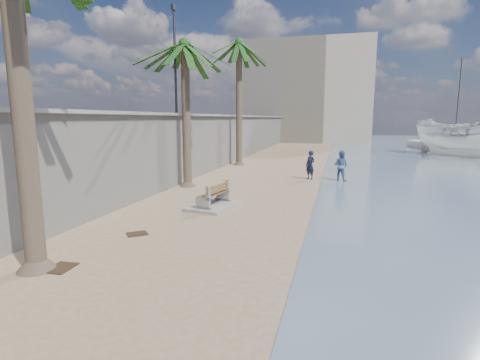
{
  "coord_description": "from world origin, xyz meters",
  "views": [
    {
      "loc": [
        2.8,
        -5.59,
        3.34
      ],
      "look_at": [
        -0.5,
        7.0,
        1.2
      ],
      "focal_mm": 28.0,
      "sensor_mm": 36.0,
      "label": 1
    }
  ],
  "objects_px": {
    "yacht_far": "(430,146)",
    "person_b": "(341,164)",
    "person_a": "(310,163)",
    "palm_mid": "(185,46)",
    "boat_cruiser": "(471,135)",
    "sailboat_west": "(454,142)",
    "palm_back": "(239,45)",
    "bench_far": "(213,198)"
  },
  "relations": [
    {
      "from": "bench_far",
      "to": "palm_back",
      "type": "distance_m",
      "value": 15.57
    },
    {
      "from": "bench_far",
      "to": "person_b",
      "type": "relative_size",
      "value": 1.28
    },
    {
      "from": "person_b",
      "to": "yacht_far",
      "type": "bearing_deg",
      "value": -86.22
    },
    {
      "from": "palm_mid",
      "to": "sailboat_west",
      "type": "relative_size",
      "value": 0.71
    },
    {
      "from": "bench_far",
      "to": "yacht_far",
      "type": "distance_m",
      "value": 35.32
    },
    {
      "from": "person_a",
      "to": "person_b",
      "type": "height_order",
      "value": "person_a"
    },
    {
      "from": "yacht_far",
      "to": "sailboat_west",
      "type": "bearing_deg",
      "value": -40.14
    },
    {
      "from": "palm_back",
      "to": "sailboat_west",
      "type": "height_order",
      "value": "sailboat_west"
    },
    {
      "from": "person_a",
      "to": "yacht_far",
      "type": "xyz_separation_m",
      "value": [
        11.34,
        24.57,
        -0.57
      ]
    },
    {
      "from": "boat_cruiser",
      "to": "sailboat_west",
      "type": "distance_m",
      "value": 16.7
    },
    {
      "from": "bench_far",
      "to": "yacht_far",
      "type": "xyz_separation_m",
      "value": [
        14.38,
        32.27,
        -0.04
      ]
    },
    {
      "from": "palm_back",
      "to": "person_b",
      "type": "height_order",
      "value": "palm_back"
    },
    {
      "from": "palm_back",
      "to": "person_b",
      "type": "distance_m",
      "value": 11.7
    },
    {
      "from": "palm_back",
      "to": "yacht_far",
      "type": "xyz_separation_m",
      "value": [
        16.84,
        19.15,
        -8.06
      ]
    },
    {
      "from": "person_a",
      "to": "boat_cruiser",
      "type": "relative_size",
      "value": 0.4
    },
    {
      "from": "person_a",
      "to": "palm_mid",
      "type": "bearing_deg",
      "value": -109.66
    },
    {
      "from": "boat_cruiser",
      "to": "sailboat_west",
      "type": "xyz_separation_m",
      "value": [
        3.11,
        16.33,
        -1.54
      ]
    },
    {
      "from": "boat_cruiser",
      "to": "person_b",
      "type": "bearing_deg",
      "value": -171.56
    },
    {
      "from": "palm_mid",
      "to": "bench_far",
      "type": "bearing_deg",
      "value": -55.8
    },
    {
      "from": "boat_cruiser",
      "to": "yacht_far",
      "type": "xyz_separation_m",
      "value": [
        -1.45,
        8.1,
        -1.53
      ]
    },
    {
      "from": "palm_mid",
      "to": "sailboat_west",
      "type": "distance_m",
      "value": 42.95
    },
    {
      "from": "yacht_far",
      "to": "boat_cruiser",
      "type": "bearing_deg",
      "value": 178.99
    },
    {
      "from": "sailboat_west",
      "to": "person_a",
      "type": "bearing_deg",
      "value": -115.86
    },
    {
      "from": "palm_mid",
      "to": "palm_back",
      "type": "bearing_deg",
      "value": 88.64
    },
    {
      "from": "bench_far",
      "to": "person_b",
      "type": "distance_m",
      "value": 9.01
    },
    {
      "from": "bench_far",
      "to": "person_a",
      "type": "height_order",
      "value": "person_a"
    },
    {
      "from": "palm_back",
      "to": "boat_cruiser",
      "type": "distance_m",
      "value": 22.35
    },
    {
      "from": "sailboat_west",
      "to": "palm_back",
      "type": "bearing_deg",
      "value": -128.0
    },
    {
      "from": "palm_mid",
      "to": "yacht_far",
      "type": "height_order",
      "value": "palm_mid"
    },
    {
      "from": "yacht_far",
      "to": "bench_far",
      "type": "bearing_deg",
      "value": 144.8
    },
    {
      "from": "palm_back",
      "to": "sailboat_west",
      "type": "bearing_deg",
      "value": 52.0
    },
    {
      "from": "yacht_far",
      "to": "person_b",
      "type": "bearing_deg",
      "value": 147.3
    },
    {
      "from": "palm_mid",
      "to": "palm_back",
      "type": "height_order",
      "value": "palm_back"
    },
    {
      "from": "bench_far",
      "to": "boat_cruiser",
      "type": "relative_size",
      "value": 0.51
    },
    {
      "from": "yacht_far",
      "to": "sailboat_west",
      "type": "xyz_separation_m",
      "value": [
        4.56,
        8.24,
        -0.01
      ]
    },
    {
      "from": "palm_mid",
      "to": "person_b",
      "type": "distance_m",
      "value": 10.09
    },
    {
      "from": "yacht_far",
      "to": "sailboat_west",
      "type": "relative_size",
      "value": 0.73
    },
    {
      "from": "palm_mid",
      "to": "palm_back",
      "type": "xyz_separation_m",
      "value": [
        0.22,
        9.17,
        1.71
      ]
    },
    {
      "from": "person_b",
      "to": "yacht_far",
      "type": "xyz_separation_m",
      "value": [
        9.69,
        24.58,
        -0.56
      ]
    },
    {
      "from": "palm_mid",
      "to": "boat_cruiser",
      "type": "bearing_deg",
      "value": 47.53
    },
    {
      "from": "boat_cruiser",
      "to": "person_a",
      "type": "bearing_deg",
      "value": -175.33
    },
    {
      "from": "bench_far",
      "to": "palm_back",
      "type": "height_order",
      "value": "palm_back"
    }
  ]
}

